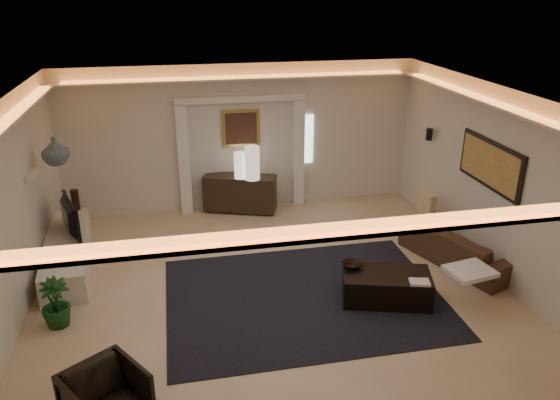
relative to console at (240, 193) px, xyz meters
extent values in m
plane|color=beige|center=(0.09, -3.18, -0.40)|extent=(7.00, 7.00, 0.00)
plane|color=white|center=(0.09, -3.18, 2.50)|extent=(7.00, 7.00, 0.00)
plane|color=beige|center=(0.09, 0.32, 1.05)|extent=(7.00, 0.00, 7.00)
plane|color=beige|center=(0.09, -6.68, 1.05)|extent=(7.00, 0.00, 7.00)
plane|color=beige|center=(-3.41, -3.18, 1.05)|extent=(0.00, 7.00, 7.00)
plane|color=beige|center=(3.59, -3.18, 1.05)|extent=(0.00, 7.00, 7.00)
cube|color=silver|center=(0.09, -3.18, 2.22)|extent=(7.00, 7.00, 0.04)
cube|color=white|center=(1.44, 0.30, 0.95)|extent=(0.25, 0.03, 1.00)
cube|color=black|center=(0.49, -3.38, -0.39)|extent=(4.00, 3.00, 0.01)
cube|color=silver|center=(-1.06, 0.22, 0.70)|extent=(0.22, 0.20, 2.20)
cube|color=silver|center=(1.24, 0.22, 0.70)|extent=(0.22, 0.20, 2.20)
cube|color=silver|center=(0.09, 0.22, 1.85)|extent=(2.52, 0.20, 0.12)
cube|color=tan|center=(0.09, 0.29, 1.25)|extent=(0.74, 0.04, 0.74)
cube|color=#4C2D1E|center=(0.09, 0.27, 1.25)|extent=(0.62, 0.02, 0.62)
cube|color=black|center=(3.56, -2.88, 1.30)|extent=(0.04, 1.64, 0.74)
cube|color=tan|center=(3.54, -2.88, 1.30)|extent=(0.02, 1.50, 0.62)
cylinder|color=black|center=(3.47, -0.98, 1.28)|extent=(0.12, 0.12, 0.22)
cube|color=silver|center=(-3.35, -1.78, 1.25)|extent=(0.10, 0.55, 0.04)
cube|color=black|center=(0.00, 0.00, 0.00)|extent=(1.50, 0.90, 0.72)
cylinder|color=white|center=(0.01, -0.11, 0.69)|extent=(0.26, 0.26, 0.52)
cylinder|color=beige|center=(0.23, -0.22, 0.69)|extent=(0.33, 0.33, 0.66)
cube|color=beige|center=(-3.06, -1.66, -0.18)|extent=(0.91, 2.66, 0.49)
imported|color=black|center=(-3.06, -1.45, 0.35)|extent=(1.01, 0.47, 0.59)
cylinder|color=black|center=(-3.06, -0.41, 0.24)|extent=(0.18, 0.18, 0.38)
imported|color=slate|center=(-3.04, -1.43, 1.49)|extent=(0.45, 0.45, 0.43)
imported|color=#143B14|center=(-2.93, -3.38, -0.06)|extent=(0.53, 0.53, 0.69)
imported|color=black|center=(3.24, -2.84, -0.11)|extent=(2.15, 1.42, 0.58)
cube|color=beige|center=(2.73, -4.03, 0.15)|extent=(0.70, 0.61, 0.07)
cube|color=#CCB282|center=(3.24, -1.60, 0.15)|extent=(0.19, 0.43, 0.42)
cube|color=black|center=(1.64, -3.68, -0.20)|extent=(1.39, 1.00, 0.46)
imported|color=black|center=(1.21, -3.39, 0.05)|extent=(0.37, 0.37, 0.07)
cube|color=silver|center=(1.98, -4.02, 0.02)|extent=(0.31, 0.26, 0.03)
camera|label=1|loc=(-1.21, -9.93, 3.91)|focal=34.27mm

